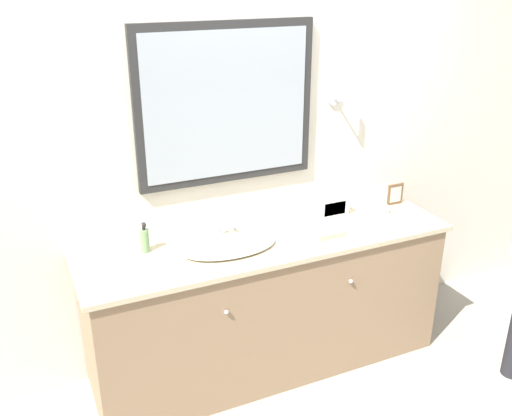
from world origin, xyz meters
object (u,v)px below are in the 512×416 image
Objects in this scene: soap_bottle at (145,240)px; appliance_box at (330,205)px; sink_basin at (229,245)px; picture_frame at (395,194)px.

appliance_box is (1.18, 0.02, -0.01)m from soap_bottle.
sink_basin is 2.61× the size of appliance_box.
sink_basin is at bearing -19.26° from soap_bottle.
soap_bottle is at bearing -178.89° from appliance_box.
picture_frame is at bearing -4.10° from appliance_box.
soap_bottle is 1.18m from appliance_box.
soap_bottle reaches higher than appliance_box.
appliance_box is 1.46× the size of picture_frame.
sink_basin reaches higher than appliance_box.
soap_bottle reaches higher than picture_frame.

